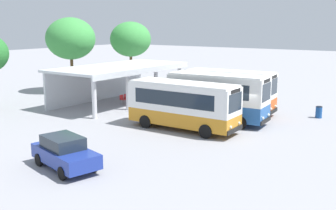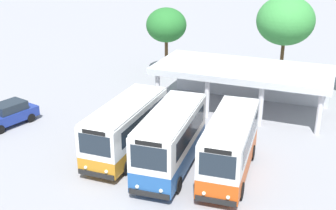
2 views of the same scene
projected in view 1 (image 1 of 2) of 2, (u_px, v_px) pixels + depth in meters
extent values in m
plane|color=#939399|center=(242.00, 127.00, 28.09)|extent=(180.00, 180.00, 0.00)
cylinder|color=black|center=(221.00, 124.00, 27.00)|extent=(0.24, 0.90, 0.90)
cylinder|color=black|center=(206.00, 131.00, 25.20)|extent=(0.24, 0.90, 0.90)
cylinder|color=black|center=(163.00, 116.00, 29.56)|extent=(0.24, 0.90, 0.90)
cylinder|color=black|center=(145.00, 122.00, 27.76)|extent=(0.24, 0.90, 0.90)
cube|color=orange|center=(183.00, 117.00, 27.30)|extent=(2.44, 7.63, 0.94)
cube|color=white|center=(183.00, 97.00, 27.03)|extent=(2.44, 7.63, 1.78)
cube|color=white|center=(183.00, 83.00, 26.85)|extent=(2.37, 7.40, 0.12)
cube|color=black|center=(235.00, 130.00, 25.29)|extent=(2.19, 0.14, 0.28)
cube|color=#1E2833|center=(235.00, 102.00, 24.97)|extent=(1.89, 0.09, 1.16)
cube|color=black|center=(235.00, 91.00, 24.83)|extent=(1.38, 0.08, 0.24)
cube|color=#1E2833|center=(190.00, 94.00, 28.01)|extent=(0.15, 6.07, 0.98)
cube|color=#1E2833|center=(173.00, 99.00, 26.15)|extent=(0.15, 6.07, 0.98)
sphere|color=#EAEACC|center=(239.00, 123.00, 25.75)|extent=(0.20, 0.20, 0.20)
sphere|color=#EAEACC|center=(231.00, 127.00, 24.72)|extent=(0.20, 0.20, 0.20)
cylinder|color=black|center=(251.00, 116.00, 29.31)|extent=(0.29, 0.91, 0.90)
cylinder|color=black|center=(241.00, 123.00, 27.46)|extent=(0.29, 0.91, 0.90)
cylinder|color=black|center=(196.00, 110.00, 31.52)|extent=(0.29, 0.91, 0.90)
cylinder|color=black|center=(183.00, 115.00, 29.68)|extent=(0.29, 0.91, 0.90)
cube|color=#23569E|center=(217.00, 109.00, 29.40)|extent=(2.81, 7.34, 1.15)
cube|color=white|center=(218.00, 89.00, 29.10)|extent=(2.81, 7.34, 1.88)
cube|color=white|center=(218.00, 75.00, 28.90)|extent=(2.72, 7.12, 0.12)
cube|color=black|center=(266.00, 121.00, 27.68)|extent=(2.17, 0.26, 0.28)
cube|color=#1E2833|center=(266.00, 92.00, 27.31)|extent=(1.87, 0.19, 1.22)
cube|color=black|center=(267.00, 81.00, 27.16)|extent=(1.37, 0.15, 0.24)
cube|color=#1E2833|center=(222.00, 86.00, 30.09)|extent=(0.47, 5.74, 1.04)
cube|color=#1E2833|center=(210.00, 90.00, 28.18)|extent=(0.47, 5.74, 1.04)
sphere|color=#EAEACC|center=(268.00, 115.00, 28.15)|extent=(0.20, 0.20, 0.20)
sphere|color=#EAEACC|center=(263.00, 118.00, 27.09)|extent=(0.20, 0.20, 0.20)
cylinder|color=black|center=(260.00, 108.00, 32.23)|extent=(0.29, 0.91, 0.90)
cylinder|color=black|center=(251.00, 113.00, 30.49)|extent=(0.29, 0.91, 0.90)
cylinder|color=black|center=(209.00, 103.00, 34.43)|extent=(0.29, 0.91, 0.90)
cylinder|color=black|center=(198.00, 107.00, 32.69)|extent=(0.29, 0.91, 0.90)
cube|color=#D14C14|center=(229.00, 102.00, 32.37)|extent=(2.69, 7.28, 1.09)
cube|color=silver|center=(229.00, 84.00, 32.08)|extent=(2.69, 7.28, 1.83)
cube|color=silver|center=(230.00, 72.00, 31.89)|extent=(2.61, 7.07, 0.12)
cube|color=black|center=(273.00, 111.00, 30.66)|extent=(2.05, 0.26, 0.28)
cube|color=#1E2833|center=(274.00, 87.00, 30.31)|extent=(1.77, 0.18, 1.19)
cube|color=black|center=(274.00, 77.00, 30.16)|extent=(1.30, 0.15, 0.24)
cube|color=#1E2833|center=(233.00, 81.00, 33.03)|extent=(0.47, 5.70, 1.01)
cube|color=#1E2833|center=(223.00, 85.00, 31.22)|extent=(0.47, 5.70, 1.01)
sphere|color=#EAEACC|center=(275.00, 106.00, 31.11)|extent=(0.20, 0.20, 0.20)
sphere|color=#EAEACC|center=(271.00, 109.00, 30.10)|extent=(0.20, 0.20, 0.20)
cylinder|color=black|center=(94.00, 165.00, 19.53)|extent=(0.33, 0.66, 0.64)
cylinder|color=black|center=(62.00, 173.00, 18.46)|extent=(0.33, 0.66, 0.64)
cylinder|color=black|center=(69.00, 153.00, 21.39)|extent=(0.33, 0.66, 0.64)
cylinder|color=black|center=(39.00, 160.00, 20.32)|extent=(0.33, 0.66, 0.64)
cube|color=navy|center=(65.00, 156.00, 19.86)|extent=(2.69, 4.38, 0.70)
cube|color=#1E2833|center=(63.00, 142.00, 19.88)|extent=(1.96, 2.42, 0.60)
cylinder|color=silver|center=(94.00, 98.00, 30.34)|extent=(0.36, 0.36, 3.20)
cylinder|color=silver|center=(128.00, 91.00, 33.49)|extent=(0.36, 0.36, 3.20)
cylinder|color=silver|center=(156.00, 85.00, 36.64)|extent=(0.36, 0.36, 3.20)
cylinder|color=silver|center=(179.00, 80.00, 39.79)|extent=(0.36, 0.36, 3.20)
cube|color=silver|center=(99.00, 83.00, 37.99)|extent=(12.53, 0.20, 3.20)
cube|color=silver|center=(120.00, 67.00, 36.14)|extent=(13.03, 6.15, 0.20)
cube|color=silver|center=(147.00, 72.00, 34.50)|extent=(13.03, 0.10, 0.28)
cylinder|color=slate|center=(126.00, 102.00, 35.98)|extent=(0.03, 0.03, 0.44)
cylinder|color=slate|center=(123.00, 103.00, 35.70)|extent=(0.03, 0.03, 0.44)
cylinder|color=slate|center=(123.00, 102.00, 36.18)|extent=(0.03, 0.03, 0.44)
cylinder|color=slate|center=(120.00, 102.00, 35.90)|extent=(0.03, 0.03, 0.44)
cube|color=#B21E1E|center=(123.00, 100.00, 35.90)|extent=(0.45, 0.45, 0.04)
cube|color=#B21E1E|center=(121.00, 97.00, 35.97)|extent=(0.44, 0.05, 0.40)
cylinder|color=slate|center=(130.00, 101.00, 36.49)|extent=(0.03, 0.03, 0.44)
cylinder|color=slate|center=(128.00, 102.00, 36.21)|extent=(0.03, 0.03, 0.44)
cylinder|color=slate|center=(127.00, 101.00, 36.69)|extent=(0.03, 0.03, 0.44)
cylinder|color=slate|center=(125.00, 101.00, 36.41)|extent=(0.03, 0.03, 0.44)
cube|color=#B21E1E|center=(127.00, 98.00, 36.40)|extent=(0.45, 0.45, 0.04)
cube|color=#B21E1E|center=(126.00, 96.00, 36.48)|extent=(0.44, 0.05, 0.40)
cylinder|color=slate|center=(134.00, 100.00, 36.98)|extent=(0.03, 0.03, 0.44)
cylinder|color=slate|center=(132.00, 101.00, 36.71)|extent=(0.03, 0.03, 0.44)
cylinder|color=slate|center=(132.00, 100.00, 37.19)|extent=(0.03, 0.03, 0.44)
cylinder|color=slate|center=(129.00, 100.00, 36.91)|extent=(0.03, 0.03, 0.44)
cube|color=#B21E1E|center=(132.00, 97.00, 36.90)|extent=(0.45, 0.45, 0.04)
cube|color=#B21E1E|center=(130.00, 95.00, 36.98)|extent=(0.44, 0.05, 0.40)
cylinder|color=brown|center=(72.00, 75.00, 42.47)|extent=(0.32, 0.32, 3.68)
ellipsoid|color=green|center=(71.00, 39.00, 41.74)|extent=(5.09, 5.09, 4.32)
cylinder|color=brown|center=(131.00, 70.00, 47.44)|extent=(0.32, 0.32, 3.57)
ellipsoid|color=green|center=(131.00, 39.00, 46.75)|extent=(4.74, 4.74, 4.03)
cylinder|color=#19478C|center=(319.00, 112.00, 30.77)|extent=(0.48, 0.48, 0.85)
torus|color=black|center=(319.00, 107.00, 30.68)|extent=(0.49, 0.49, 0.06)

